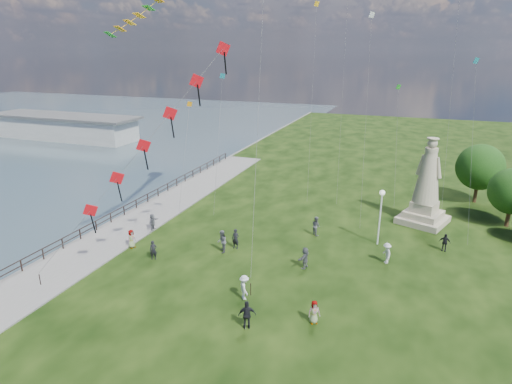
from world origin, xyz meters
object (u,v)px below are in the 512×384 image
at_px(person_1, 222,242).
at_px(person_5, 153,223).
at_px(person_2, 244,287).
at_px(person_4, 314,312).
at_px(statue, 426,192).
at_px(person_9, 445,242).
at_px(pier_pavilion, 65,127).
at_px(person_7, 316,226).
at_px(person_3, 247,315).
at_px(person_0, 153,250).
at_px(person_11, 305,258).
at_px(person_10, 131,239).
at_px(lamppost, 381,206).
at_px(person_8, 387,253).
at_px(person_6, 236,239).

height_order(person_1, person_5, person_1).
height_order(person_2, person_4, person_2).
height_order(statue, person_9, statue).
distance_m(pier_pavilion, person_2, 65.54).
bearing_deg(person_9, person_4, -112.69).
bearing_deg(person_5, person_7, -77.59).
relative_size(statue, person_4, 5.51).
xyz_separation_m(pier_pavilion, person_1, (48.04, -33.87, -0.91)).
height_order(statue, person_3, statue).
relative_size(person_1, person_9, 1.26).
bearing_deg(person_0, statue, 9.93).
bearing_deg(person_0, person_5, 95.75).
bearing_deg(person_1, person_0, -80.63).
xyz_separation_m(pier_pavilion, person_4, (57.11, -40.50, -1.11)).
bearing_deg(person_3, person_11, -124.76).
bearing_deg(person_10, pier_pavilion, 61.78).
relative_size(statue, person_7, 4.71).
height_order(person_3, person_4, person_3).
distance_m(person_2, person_10, 12.16).
relative_size(person_4, person_11, 0.89).
relative_size(person_1, person_3, 1.04).
bearing_deg(person_1, person_3, 8.89).
bearing_deg(person_4, lamppost, 47.72).
bearing_deg(person_8, person_6, -107.92).
xyz_separation_m(person_4, person_9, (7.66, 13.19, 0.01)).
bearing_deg(pier_pavilion, person_10, -41.23).
relative_size(person_0, person_10, 0.99).
bearing_deg(pier_pavilion, person_1, -35.18).
bearing_deg(person_7, person_8, -160.87).
distance_m(person_4, person_7, 12.92).
xyz_separation_m(person_3, person_9, (11.19, 15.06, -0.15)).
bearing_deg(person_6, person_10, -157.59).
bearing_deg(person_11, lamppost, 153.81).
distance_m(person_4, person_8, 9.96).
bearing_deg(person_4, person_7, 71.39).
height_order(statue, person_8, statue).
height_order(person_0, person_2, person_2).
height_order(person_4, person_5, person_5).
relative_size(pier_pavilion, person_4, 20.46).
distance_m(person_1, person_7, 8.69).
bearing_deg(person_4, person_9, 28.82).
bearing_deg(person_8, statue, 138.98).
xyz_separation_m(pier_pavilion, person_0, (43.57, -36.83, -1.07)).
bearing_deg(person_4, person_10, 132.64).
bearing_deg(statue, person_10, -127.38).
bearing_deg(person_5, person_6, -99.31).
relative_size(lamppost, person_10, 3.05).
xyz_separation_m(lamppost, person_3, (-6.03, -14.44, -2.54)).
relative_size(person_1, person_10, 1.19).
xyz_separation_m(person_9, person_10, (-24.05, -8.38, 0.04)).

